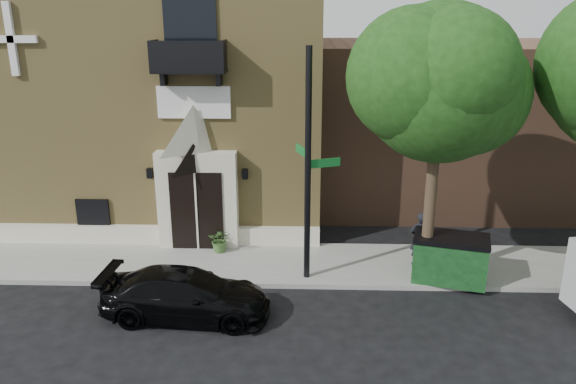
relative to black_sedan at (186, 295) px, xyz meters
name	(u,v)px	position (x,y,z in m)	size (l,w,h in m)	color
ground	(218,288)	(0.56, 1.60, -0.63)	(120.00, 120.00, 0.00)	black
sidewalk	(257,264)	(1.56, 3.10, -0.56)	(42.00, 3.00, 0.15)	gray
church	(169,89)	(-2.42, 9.55, 4.00)	(12.20, 11.01, 9.30)	#A68C4E
neighbour_building	(533,122)	(12.56, 10.60, 2.57)	(18.00, 8.00, 6.40)	brown
street_tree_left	(442,82)	(6.59, 1.94, 5.23)	(4.97, 4.38, 7.77)	#38281C
black_sedan	(186,295)	(0.00, 0.00, 0.00)	(1.78, 4.38, 1.27)	black
street_sign	(308,167)	(3.14, 2.14, 2.85)	(1.27, 1.00, 6.63)	black
fire_hydrant	(459,266)	(7.54, 2.05, -0.06)	(0.50, 0.40, 0.87)	#A41601
dumpster	(450,258)	(7.26, 2.02, 0.21)	(2.32, 1.69, 1.36)	#0E3313
planter	(220,240)	(0.33, 3.82, -0.08)	(0.73, 0.63, 0.81)	#456D32
pedestrian_near	(420,239)	(6.57, 3.03, 0.37)	(0.62, 0.41, 1.71)	black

